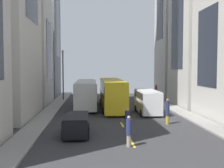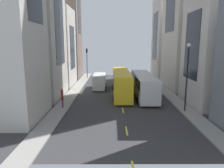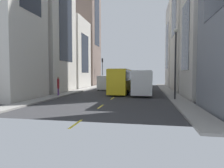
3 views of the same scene
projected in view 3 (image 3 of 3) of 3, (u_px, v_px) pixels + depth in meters
The scene contains 24 objects.
ground_plane at pixel (122, 92), 31.79m from camera, with size 40.80×40.80×0.00m, color #333335.
sidewalk_west at pixel (169, 92), 30.44m from camera, with size 1.87×44.00×0.15m, color gray.
sidewalk_east at pixel (79, 90), 33.13m from camera, with size 1.87×44.00×0.15m, color gray.
lane_stripe_0 at pixel (132, 85), 52.41m from camera, with size 0.16×2.00×0.01m, color yellow.
lane_stripe_1 at pixel (130, 86), 46.52m from camera, with size 0.16×2.00×0.01m, color yellow.
lane_stripe_2 at pixel (128, 88), 40.63m from camera, with size 0.16×2.00×0.01m, color yellow.
lane_stripe_3 at pixel (124, 90), 34.73m from camera, with size 0.16×2.00×0.01m, color yellow.
lane_stripe_4 at pixel (120, 93), 28.84m from camera, with size 0.16×2.00×0.01m, color yellow.
lane_stripe_5 at pixel (113, 98), 22.95m from camera, with size 0.16×2.00×0.01m, color yellow.
lane_stripe_6 at pixel (100, 107), 17.05m from camera, with size 0.16×2.00×0.01m, color yellow.
lane_stripe_7 at pixel (76, 124), 11.16m from camera, with size 0.16×2.00×0.01m, color yellow.
building_west_0 at pixel (185, 46), 45.10m from camera, with size 8.13×8.59×18.97m.
building_east_1 at pixel (71, 54), 40.20m from camera, with size 6.28×8.08×14.13m.
building_east_2 at pixel (40, 24), 31.00m from camera, with size 8.87×8.66×21.76m.
city_bus_white at pixel (143, 80), 28.73m from camera, with size 2.80×11.92×3.35m.
streetcar_yellow at pixel (122, 79), 30.75m from camera, with size 2.70×13.38×3.59m.
delivery_van_white at pixel (106, 82), 35.62m from camera, with size 2.25×5.63×2.58m.
car_black_0 at pixel (146, 83), 43.19m from camera, with size 1.96×4.38×1.51m.
pedestrian_crossing_mid at pixel (129, 82), 43.45m from camera, with size 0.36×0.36×1.92m.
pedestrian_waiting_curb at pixel (109, 82), 41.38m from camera, with size 0.37×0.37×2.31m.
pedestrian_crossing_near at pixel (132, 82), 47.13m from camera, with size 0.38×0.38×2.01m.
pedestrian_walking_far at pixel (58, 85), 24.86m from camera, with size 0.28×0.28×2.37m.
traffic_light_near_corner at pixel (102, 67), 47.77m from camera, with size 0.32×0.44×6.61m.
streetlamp_near at pixel (176, 57), 20.75m from camera, with size 0.44×0.44×7.64m.
Camera 3 is at (-4.06, 31.46, 2.90)m, focal length 30.90 mm.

